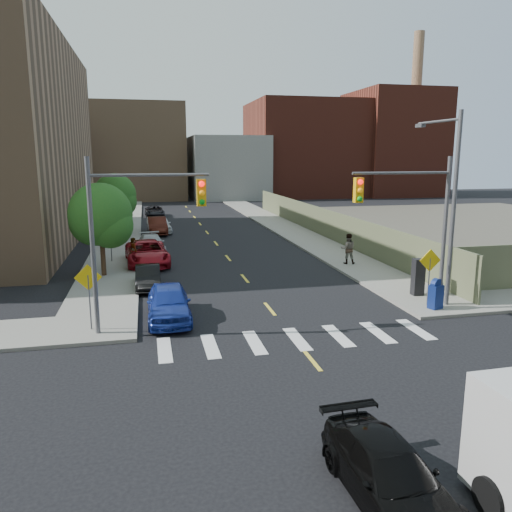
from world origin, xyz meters
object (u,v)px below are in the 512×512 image
parked_car_maroon (157,226)px  mailbox (436,294)px  payphone (418,277)px  parked_car_blue (169,303)px  parked_car_silver (151,244)px  pedestrian_west (134,252)px  pedestrian_east (348,249)px  parked_car_grey (155,211)px  parked_car_white (160,224)px  black_sedan (389,475)px  parked_car_black (148,277)px  parked_car_red (147,253)px

parked_car_maroon → mailbox: 28.62m
mailbox → payphone: 2.28m
parked_car_blue → parked_car_maroon: 24.59m
parked_car_blue → parked_car_silver: bearing=92.6°
parked_car_silver → pedestrian_west: bearing=-106.4°
parked_car_blue → pedestrian_east: size_ratio=2.31×
parked_car_blue → parked_car_grey: parked_car_blue is taller
mailbox → pedestrian_west: bearing=120.1°
parked_car_white → parked_car_maroon: (-0.33, -0.90, 0.01)m
pedestrian_east → black_sedan: bearing=85.0°
parked_car_black → parked_car_blue: bearing=-81.5°
parked_car_white → payphone: 27.44m
parked_car_red → payphone: (13.19, -10.79, 0.29)m
parked_car_silver → pedestrian_east: (12.33, -7.33, 0.48)m
parked_car_grey → black_sedan: parked_car_grey is taller
black_sedan → mailbox: mailbox is taller
parked_car_maroon → payphone: size_ratio=2.52×
parked_car_silver → payphone: 19.74m
parked_car_silver → parked_car_black: bearing=-95.5°
mailbox → payphone: payphone is taller
parked_car_silver → parked_car_maroon: (0.65, 8.85, 0.12)m
parked_car_white → parked_car_maroon: size_ratio=0.95×
parked_car_grey → pedestrian_west: (-1.82, -27.25, 0.44)m
parked_car_blue → pedestrian_west: pedestrian_west is taller
parked_car_silver → payphone: payphone is taller
parked_car_black → pedestrian_west: bearing=98.8°
parked_car_black → parked_car_white: parked_car_white is taller
black_sedan → pedestrian_west: 24.15m
parked_car_white → parked_car_silver: bearing=-100.0°
parked_car_silver → parked_car_white: 9.80m
parked_car_blue → parked_car_black: parked_car_blue is taller
black_sedan → parked_car_blue: bearing=104.2°
parked_car_blue → parked_car_red: (-0.84, 11.55, 0.02)m
parked_car_red → mailbox: bearing=-49.6°
parked_car_black → parked_car_white: size_ratio=0.84×
parked_car_white → payphone: payphone is taller
payphone → pedestrian_east: pedestrian_east is taller
pedestrian_east → parked_car_black: bearing=28.1°
pedestrian_west → black_sedan: bearing=171.1°
parked_car_white → pedestrian_west: pedestrian_west is taller
parked_car_blue → parked_car_white: bearing=89.7°
parked_car_white → parked_car_grey: 12.51m
parked_car_maroon → parked_car_grey: parked_car_maroon is taller
parked_car_blue → pedestrian_west: (-1.64, 10.74, 0.28)m
parked_car_maroon → black_sedan: parked_car_maroon is taller
parked_car_black → black_sedan: parked_car_black is taller
payphone → parked_car_white: bearing=116.4°
parked_car_blue → parked_car_red: 11.58m
parked_car_silver → black_sedan: (4.38, -28.50, -0.04)m
black_sedan → parked_car_silver: bearing=96.2°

